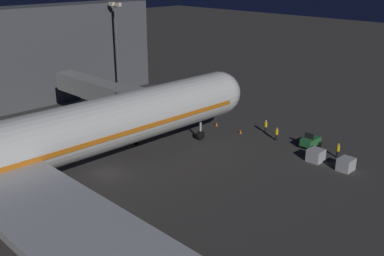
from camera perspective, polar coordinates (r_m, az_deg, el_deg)
name	(u,v)px	position (r m, az deg, el deg)	size (l,w,h in m)	color
ground_plane	(106,174)	(50.90, -10.67, -5.62)	(320.00, 320.00, 0.00)	#383533
jet_bridge	(107,93)	(61.03, -10.57, 4.28)	(18.73, 3.40, 7.16)	#9E9E99
apron_floodlight_mast	(117,42)	(79.67, -9.37, 10.60)	(2.90, 0.50, 15.77)	#59595E
baggage_tug_spare	(310,141)	(58.65, 14.59, -1.64)	(1.86, 2.57, 1.95)	#287038
baggage_container_near_belt	(316,155)	(54.70, 15.22, -3.32)	(1.66, 1.69, 1.47)	#B7BABF
baggage_container_mid_row	(346,164)	(53.33, 18.69, -4.33)	(1.51, 1.80, 1.41)	#B7BABF
ground_crew_near_nose_gear	(338,150)	(56.34, 17.79, -2.61)	(0.40, 0.40, 1.81)	black
ground_crew_by_belt_loader	(266,126)	(62.42, 9.21, 0.26)	(0.40, 0.40, 1.80)	black
ground_crew_marshaller_fwd	(277,133)	(59.91, 10.54, -0.67)	(0.40, 0.40, 1.79)	black
traffic_cone_nose_port	(240,132)	(61.93, 6.08, -0.46)	(0.36, 0.36, 0.55)	orange
traffic_cone_nose_starboard	(216,124)	(64.63, 3.08, 0.49)	(0.36, 0.36, 0.55)	orange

